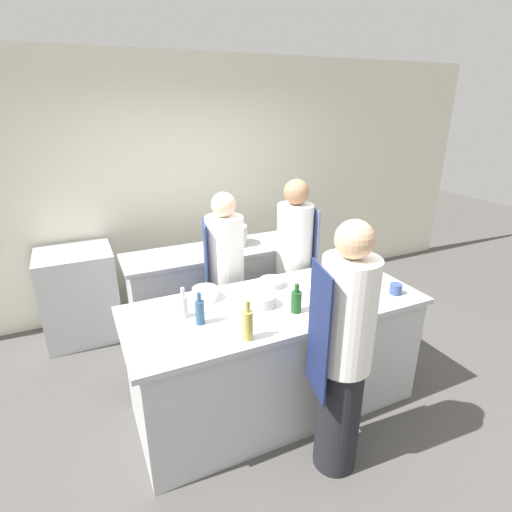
{
  "coord_description": "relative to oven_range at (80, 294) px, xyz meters",
  "views": [
    {
      "loc": [
        -1.25,
        -2.32,
        2.33
      ],
      "look_at": [
        0.0,
        0.35,
        1.17
      ],
      "focal_mm": 28.0,
      "sensor_mm": 36.0,
      "label": 1
    }
  ],
  "objects": [
    {
      "name": "ground_plane",
      "position": [
        1.33,
        -1.75,
        -0.47
      ],
      "size": [
        16.0,
        16.0,
        0.0
      ],
      "primitive_type": "plane",
      "color": "#4C4947"
    },
    {
      "name": "bowl_mixing_large",
      "position": [
        0.88,
        -1.47,
        0.5
      ],
      "size": [
        0.19,
        0.19,
        0.09
      ],
      "color": "white",
      "rests_on": "prep_counter"
    },
    {
      "name": "bowl_ceramic_blue",
      "position": [
        1.44,
        -1.47,
        0.48
      ],
      "size": [
        0.21,
        0.21,
        0.05
      ],
      "color": "#B7BABC",
      "rests_on": "prep_counter"
    },
    {
      "name": "bottle_sauce",
      "position": [
        1.4,
        -1.93,
        0.54
      ],
      "size": [
        0.08,
        0.08,
        0.22
      ],
      "color": "#19471E",
      "rests_on": "prep_counter"
    },
    {
      "name": "oven_range",
      "position": [
        0.0,
        0.0,
        0.0
      ],
      "size": [
        0.71,
        0.65,
        0.94
      ],
      "color": "#B7BABC",
      "rests_on": "ground_plane"
    },
    {
      "name": "stockpot",
      "position": [
        1.53,
        -0.43,
        0.55
      ],
      "size": [
        0.28,
        0.28,
        0.2
      ],
      "color": "#B7BABC",
      "rests_on": "pass_counter"
    },
    {
      "name": "cutting_board",
      "position": [
        1.78,
        -1.6,
        0.46
      ],
      "size": [
        0.34,
        0.26,
        0.01
      ],
      "color": "white",
      "rests_on": "prep_counter"
    },
    {
      "name": "pass_counter",
      "position": [
        1.34,
        -0.49,
        -0.01
      ],
      "size": [
        1.89,
        0.57,
        0.92
      ],
      "color": "#B7BABC",
      "rests_on": "ground_plane"
    },
    {
      "name": "chef_at_prep_near",
      "position": [
        1.44,
        -2.44,
        0.4
      ],
      "size": [
        0.38,
        0.36,
        1.73
      ],
      "rotation": [
        0.0,
        0.0,
        1.34
      ],
      "color": "black",
      "rests_on": "ground_plane"
    },
    {
      "name": "bowl_prep_small",
      "position": [
        1.85,
        -1.99,
        0.48
      ],
      "size": [
        0.27,
        0.27,
        0.05
      ],
      "color": "navy",
      "rests_on": "prep_counter"
    },
    {
      "name": "bottle_olive_oil",
      "position": [
        2.36,
        -1.46,
        0.53
      ],
      "size": [
        0.09,
        0.09,
        0.2
      ],
      "color": "black",
      "rests_on": "prep_counter"
    },
    {
      "name": "bottle_cooking_oil",
      "position": [
        0.74,
        -1.8,
        0.54
      ],
      "size": [
        0.06,
        0.06,
        0.23
      ],
      "color": "#2D5175",
      "rests_on": "prep_counter"
    },
    {
      "name": "bottle_wine",
      "position": [
        0.67,
        -1.66,
        0.54
      ],
      "size": [
        0.06,
        0.06,
        0.22
      ],
      "color": "silver",
      "rests_on": "prep_counter"
    },
    {
      "name": "chef_at_stove",
      "position": [
        1.88,
        -1.08,
        0.38
      ],
      "size": [
        0.37,
        0.36,
        1.68
      ],
      "rotation": [
        0.0,
        0.0,
        -1.78
      ],
      "color": "black",
      "rests_on": "ground_plane"
    },
    {
      "name": "bottle_water",
      "position": [
        1.6,
        -2.06,
        0.55
      ],
      "size": [
        0.07,
        0.07,
        0.26
      ],
      "color": "#5B2319",
      "rests_on": "prep_counter"
    },
    {
      "name": "chef_at_pass_far",
      "position": [
        1.21,
        -1.03,
        0.35
      ],
      "size": [
        0.37,
        0.36,
        1.62
      ],
      "rotation": [
        0.0,
        0.0,
        1.33
      ],
      "color": "black",
      "rests_on": "ground_plane"
    },
    {
      "name": "bottle_vinegar",
      "position": [
        0.95,
        -2.1,
        0.56
      ],
      "size": [
        0.07,
        0.07,
        0.27
      ],
      "color": "#B2A84C",
      "rests_on": "prep_counter"
    },
    {
      "name": "cup",
      "position": [
        2.25,
        -2.01,
        0.49
      ],
      "size": [
        0.09,
        0.09,
        0.08
      ],
      "color": "#33477F",
      "rests_on": "prep_counter"
    },
    {
      "name": "bowl_wooden_salad",
      "position": [
        1.23,
        -1.74,
        0.49
      ],
      "size": [
        0.19,
        0.19,
        0.08
      ],
      "color": "#B7BABC",
      "rests_on": "prep_counter"
    },
    {
      "name": "wall_back",
      "position": [
        1.33,
        0.38,
        0.93
      ],
      "size": [
        8.0,
        0.06,
        2.8
      ],
      "color": "silver",
      "rests_on": "ground_plane"
    },
    {
      "name": "prep_counter",
      "position": [
        1.33,
        -1.75,
        -0.01
      ],
      "size": [
        2.23,
        0.91,
        0.92
      ],
      "color": "#B7BABC",
      "rests_on": "ground_plane"
    }
  ]
}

